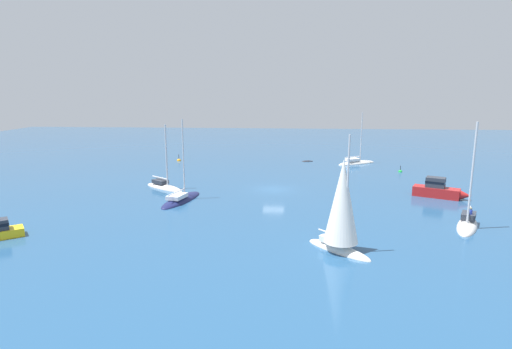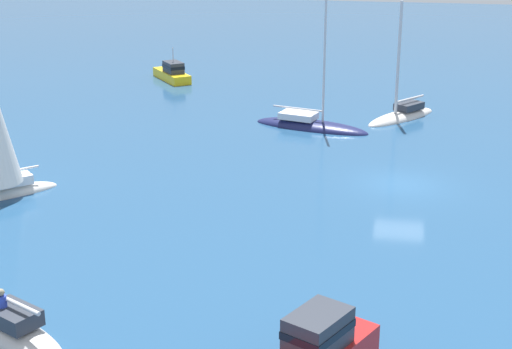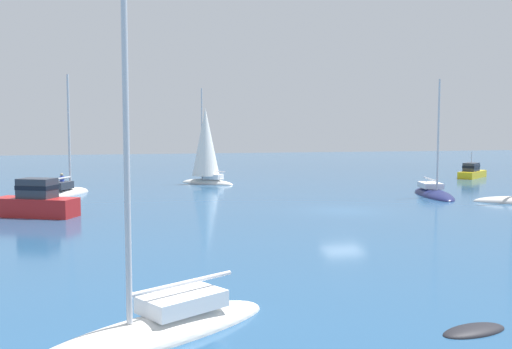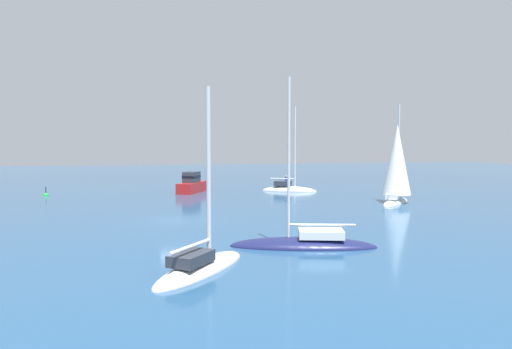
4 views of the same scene
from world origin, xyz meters
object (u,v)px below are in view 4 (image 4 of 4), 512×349
object	(u,v)px
sloop_1	(289,189)
motor_cruiser	(193,184)
ketch_1	(397,166)
sloop_2	(201,267)
sloop	(304,245)
mooring_buoy	(46,196)

from	to	relation	value
sloop_1	motor_cruiser	distance (m)	10.28
ketch_1	sloop_2	world-z (taller)	ketch_1
sloop	motor_cruiser	xyz separation A→B (m)	(-27.77, -3.65, 0.72)
ketch_1	sloop	bearing A→B (deg)	-176.35
sloop_2	sloop_1	bearing A→B (deg)	14.45
motor_cruiser	sloop_2	distance (m)	31.34
sloop_1	ketch_1	size ratio (longest dim) A/B	1.06
sloop_2	sloop	bearing A→B (deg)	-21.55
sloop_1	sloop_2	size ratio (longest dim) A/B	1.18
sloop	sloop_1	size ratio (longest dim) A/B	0.94
sloop	ketch_1	xyz separation A→B (m)	(-15.15, 13.03, 3.09)
motor_cruiser	mooring_buoy	xyz separation A→B (m)	(0.40, -14.51, -0.81)
motor_cruiser	mooring_buoy	distance (m)	14.54
sloop	ketch_1	world-z (taller)	ketch_1
ketch_1	sloop_2	bearing A→B (deg)	179.42
sloop_1	motor_cruiser	bearing A→B (deg)	-159.94
sloop_2	mooring_buoy	bearing A→B (deg)	58.48
ketch_1	mooring_buoy	world-z (taller)	ketch_1
sloop_2	mooring_buoy	distance (m)	33.34
motor_cruiser	sloop	bearing A→B (deg)	-146.30
sloop_2	mooring_buoy	size ratio (longest dim) A/B	7.15
sloop	sloop_1	distance (m)	27.52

